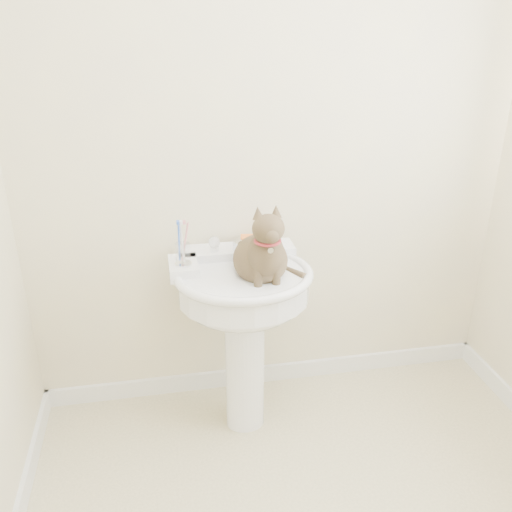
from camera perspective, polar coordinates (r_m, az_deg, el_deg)
wall_back at (r=2.35m, az=1.75°, el=12.37°), size 2.20×0.00×2.50m
baseboard_back at (r=2.84m, az=1.49°, el=-12.20°), size 2.20×0.02×0.09m
pedestal_sink at (r=2.27m, az=-1.34°, el=-4.88°), size 0.58×0.57×0.80m
faucet at (r=2.30m, az=-1.93°, el=1.45°), size 0.28×0.12×0.14m
soap_bar at (r=2.40m, az=-0.55°, el=1.76°), size 0.10×0.07×0.03m
toothbrush_cup at (r=2.19m, az=-7.71°, el=0.26°), size 0.07×0.07×0.18m
cat at (r=2.14m, az=0.68°, el=0.07°), size 0.24×0.30×0.44m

